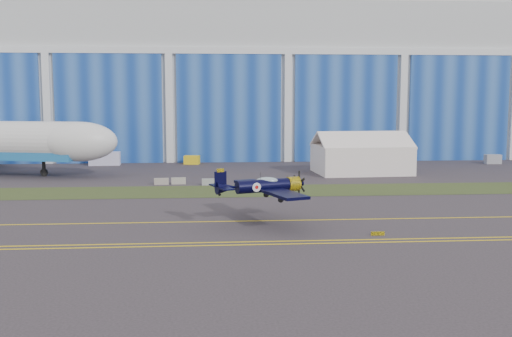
{
  "coord_description": "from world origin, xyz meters",
  "views": [
    {
      "loc": [
        7.4,
        -62.41,
        12.01
      ],
      "look_at": [
        12.44,
        2.95,
        4.23
      ],
      "focal_mm": 42.0,
      "sensor_mm": 36.0,
      "label": 1
    }
  ],
  "objects": [
    {
      "name": "grass_median",
      "position": [
        0.0,
        14.0,
        0.02
      ],
      "size": [
        260.0,
        10.0,
        0.02
      ],
      "primitive_type": "cube",
      "color": "#475128",
      "rests_on": "ground"
    },
    {
      "name": "guard_board_right",
      "position": [
        22.0,
        -12.0,
        0.17
      ],
      "size": [
        1.2,
        0.15,
        0.35
      ],
      "primitive_type": "cube",
      "color": "yellow",
      "rests_on": "ground"
    },
    {
      "name": "warbird",
      "position": [
        12.44,
        -6.05,
        3.63
      ],
      "size": [
        13.77,
        15.08,
        3.68
      ],
      "rotation": [
        0.0,
        0.0,
        0.34
      ],
      "color": "black",
      "rests_on": "ground"
    },
    {
      "name": "tent",
      "position": [
        31.5,
        31.14,
        3.38
      ],
      "size": [
        15.11,
        11.44,
        6.76
      ],
      "rotation": [
        0.0,
        0.0,
        0.06
      ],
      "color": "white",
      "rests_on": "ground"
    },
    {
      "name": "barrier_c",
      "position": [
        7.24,
        19.55,
        0.45
      ],
      "size": [
        2.0,
        0.61,
        0.9
      ],
      "primitive_type": "cube",
      "rotation": [
        0.0,
        0.0,
        0.0
      ],
      "color": "gray",
      "rests_on": "ground"
    },
    {
      "name": "barrier_a",
      "position": [
        0.62,
        20.56,
        0.45
      ],
      "size": [
        2.05,
        0.79,
        0.9
      ],
      "primitive_type": "cube",
      "rotation": [
        0.0,
        0.0,
        0.1
      ],
      "color": "gray",
      "rests_on": "ground"
    },
    {
      "name": "taxiway_centreline",
      "position": [
        0.0,
        -5.0,
        0.01
      ],
      "size": [
        200.0,
        0.2,
        0.02
      ],
      "primitive_type": "cube",
      "color": "yellow",
      "rests_on": "ground"
    },
    {
      "name": "ground",
      "position": [
        0.0,
        0.0,
        0.0
      ],
      "size": [
        260.0,
        260.0,
        0.0
      ],
      "primitive_type": "plane",
      "color": "#393237",
      "rests_on": "ground"
    },
    {
      "name": "hangar",
      "position": [
        0.0,
        71.79,
        14.96
      ],
      "size": [
        220.0,
        45.7,
        30.0
      ],
      "color": "silver",
      "rests_on": "ground"
    },
    {
      "name": "edge_line_near",
      "position": [
        0.0,
        -14.5,
        0.01
      ],
      "size": [
        80.0,
        0.2,
        0.02
      ],
      "primitive_type": "cube",
      "color": "yellow",
      "rests_on": "ground"
    },
    {
      "name": "tug",
      "position": [
        4.08,
        46.09,
        0.78
      ],
      "size": [
        2.98,
        2.2,
        1.57
      ],
      "primitive_type": "cube",
      "rotation": [
        0.0,
        0.0,
        -0.21
      ],
      "color": "yellow",
      "rests_on": "ground"
    },
    {
      "name": "gse_box",
      "position": [
        58.93,
        42.63,
        0.84
      ],
      "size": [
        2.83,
        1.53,
        1.69
      ],
      "primitive_type": "cube",
      "rotation": [
        0.0,
        0.0,
        -0.01
      ],
      "color": "gray",
      "rests_on": "ground"
    },
    {
      "name": "barrier_b",
      "position": [
        2.96,
        20.93,
        0.45
      ],
      "size": [
        2.04,
        0.73,
        0.9
      ],
      "primitive_type": "cube",
      "rotation": [
        0.0,
        0.0,
        0.07
      ],
      "color": "#A09B8C",
      "rests_on": "ground"
    },
    {
      "name": "shipping_container",
      "position": [
        -11.42,
        45.74,
        1.18
      ],
      "size": [
        5.55,
        2.46,
        2.36
      ],
      "primitive_type": "cube",
      "rotation": [
        0.0,
        0.0,
        0.05
      ],
      "color": "silver",
      "rests_on": "ground"
    },
    {
      "name": "edge_line_far",
      "position": [
        0.0,
        -13.5,
        0.01
      ],
      "size": [
        80.0,
        0.2,
        0.02
      ],
      "primitive_type": "cube",
      "color": "yellow",
      "rests_on": "ground"
    }
  ]
}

